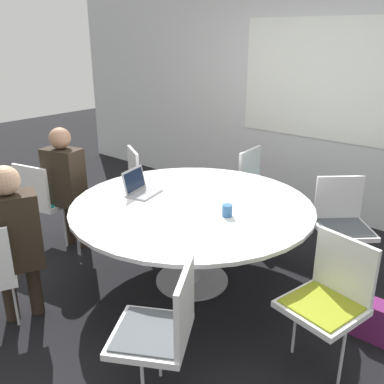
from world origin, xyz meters
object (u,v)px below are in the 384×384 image
at_px(chair_2, 162,326).
at_px(chair_3, 329,294).
at_px(chair_5, 259,183).
at_px(person_1, 13,235).
at_px(chair_4, 342,219).
at_px(person_0, 66,180).
at_px(chair_0, 43,197).
at_px(coffee_cup, 227,211).
at_px(chair_6, 145,179).
at_px(handbag, 377,321).
at_px(laptop, 140,188).

relative_size(chair_2, chair_3, 1.00).
distance_m(chair_3, chair_5, 2.08).
bearing_deg(person_1, chair_4, -9.64).
relative_size(chair_2, person_0, 0.71).
bearing_deg(person_0, chair_0, -160.89).
distance_m(chair_0, coffee_cup, 1.97).
bearing_deg(chair_6, person_0, -70.81).
bearing_deg(chair_2, chair_0, 43.71).
distance_m(chair_0, chair_6, 1.09).
bearing_deg(handbag, chair_4, 130.39).
relative_size(person_0, person_1, 1.00).
distance_m(person_0, handbag, 2.92).
bearing_deg(laptop, chair_0, 93.53).
bearing_deg(coffee_cup, handbag, 14.82).
height_order(chair_6, person_1, person_1).
bearing_deg(chair_0, chair_3, -8.83).
distance_m(chair_5, handbag, 1.96).
relative_size(chair_6, laptop, 2.60).
height_order(chair_3, laptop, laptop).
bearing_deg(chair_0, chair_2, -29.63).
height_order(chair_6, coffee_cup, chair_6).
xyz_separation_m(chair_2, chair_5, (-0.87, 2.39, 0.00)).
bearing_deg(chair_2, chair_4, -35.41).
bearing_deg(laptop, handbag, -92.30).
bearing_deg(person_1, person_0, 63.39).
height_order(chair_5, chair_6, same).
distance_m(chair_0, laptop, 1.13).
relative_size(chair_2, chair_4, 1.00).
height_order(chair_0, chair_6, same).
xyz_separation_m(chair_0, laptop, (1.05, 0.32, 0.25)).
relative_size(chair_4, coffee_cup, 9.55).
bearing_deg(handbag, chair_6, 173.23).
height_order(chair_2, person_1, person_1).
distance_m(chair_6, person_1, 1.92).
distance_m(chair_4, person_1, 2.64).
xyz_separation_m(chair_0, person_0, (0.21, 0.14, 0.19)).
height_order(chair_4, handbag, chair_4).
bearing_deg(handbag, person_0, -168.44).
bearing_deg(coffee_cup, chair_5, 111.62).
bearing_deg(handbag, coffee_cup, -165.18).
relative_size(chair_0, laptop, 2.60).
bearing_deg(chair_4, chair_0, -13.86).
bearing_deg(person_1, chair_3, -36.69).
height_order(chair_0, chair_5, same).
bearing_deg(chair_6, chair_2, -12.17).
bearing_deg(person_0, handbag, -1.92).
relative_size(chair_3, chair_6, 1.00).
xyz_separation_m(chair_5, person_1, (-0.43, -2.53, 0.19)).
height_order(chair_4, chair_6, same).
relative_size(person_1, coffee_cup, 13.36).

